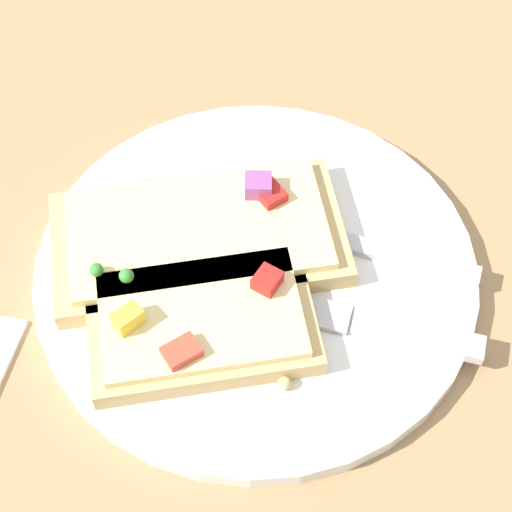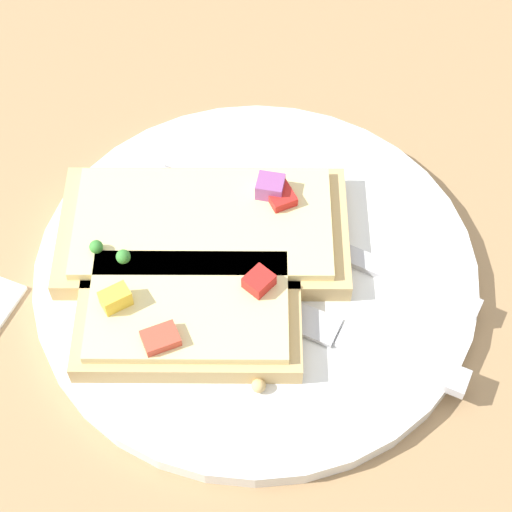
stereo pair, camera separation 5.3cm
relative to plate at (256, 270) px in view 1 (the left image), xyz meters
name	(u,v)px [view 1 (the left image)]	position (x,y,z in m)	size (l,w,h in m)	color
ground_plane	(256,276)	(0.00, 0.00, -0.01)	(4.00, 4.00, 0.00)	#9E7A51
plate	(256,270)	(0.00, 0.00, 0.00)	(0.28, 0.28, 0.01)	white
fork	(284,227)	(0.01, 0.03, 0.01)	(0.23, 0.04, 0.01)	#B7B7BC
knife	(339,318)	(0.06, -0.03, 0.01)	(0.21, 0.03, 0.01)	#B7B7BC
pizza_slice_main	(199,237)	(-0.04, 0.01, 0.02)	(0.20, 0.16, 0.03)	tan
pizza_slice_corner	(201,321)	(-0.02, -0.05, 0.02)	(0.15, 0.13, 0.03)	tan
crumb_scatter	(230,340)	(0.00, -0.06, 0.01)	(0.09, 0.08, 0.01)	tan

